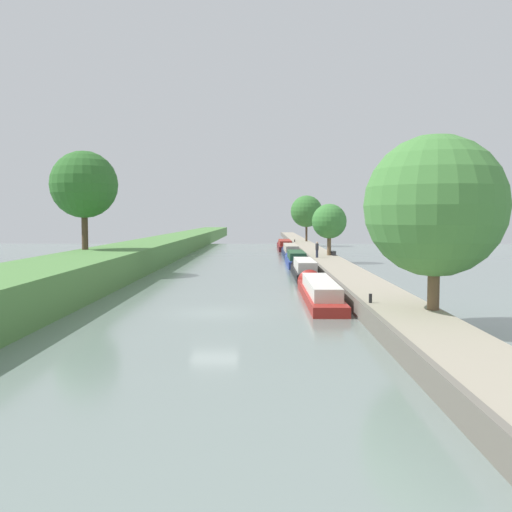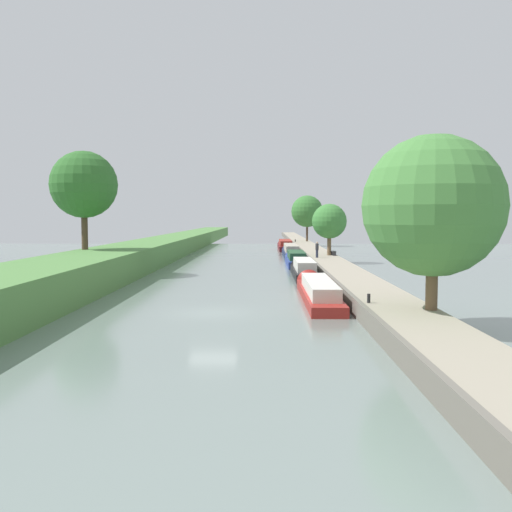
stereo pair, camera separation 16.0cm
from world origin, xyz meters
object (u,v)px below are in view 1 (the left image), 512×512
at_px(narrowboat_red, 318,290).
at_px(mooring_bollard_far, 295,241).
at_px(park_bench, 334,252).
at_px(person_walking, 317,249).
at_px(narrowboat_black, 304,269).
at_px(narrowboat_blue, 296,259).
at_px(narrowboat_maroon, 284,245).
at_px(mooring_bollard_near, 370,298).
at_px(narrowboat_navy, 290,251).

relative_size(narrowboat_red, mooring_bollard_far, 31.72).
distance_m(mooring_bollard_far, park_bench, 34.30).
bearing_deg(narrowboat_red, person_walking, 84.98).
height_order(narrowboat_black, person_walking, person_walking).
height_order(narrowboat_blue, narrowboat_maroon, narrowboat_maroon).
height_order(mooring_bollard_near, mooring_bollard_far, same).
relative_size(narrowboat_navy, person_walking, 9.20).
relative_size(narrowboat_blue, narrowboat_navy, 0.75).
height_order(narrowboat_navy, park_bench, narrowboat_navy).
height_order(narrowboat_red, park_bench, park_bench).
bearing_deg(narrowboat_black, person_walking, 78.68).
xyz_separation_m(mooring_bollard_far, park_bench, (2.43, -34.21, 0.12)).
distance_m(narrowboat_navy, mooring_bollard_near, 47.08).
height_order(narrowboat_red, mooring_bollard_far, mooring_bollard_far).
relative_size(narrowboat_navy, mooring_bollard_near, 33.93).
distance_m(narrowboat_navy, narrowboat_maroon, 15.87).
height_order(narrowboat_maroon, park_bench, narrowboat_maroon).
distance_m(mooring_bollard_near, mooring_bollard_far, 69.54).
xyz_separation_m(narrowboat_maroon, person_walking, (2.26, -31.11, 1.12)).
xyz_separation_m(narrowboat_maroon, mooring_bollard_far, (1.96, 6.63, 0.48)).
bearing_deg(narrowboat_red, narrowboat_black, 89.84).
xyz_separation_m(narrowboat_red, park_bench, (4.26, 27.72, 0.69)).
distance_m(narrowboat_black, narrowboat_maroon, 41.52).
xyz_separation_m(narrowboat_black, mooring_bollard_near, (1.79, -21.39, 0.49)).
height_order(narrowboat_red, narrowboat_blue, narrowboat_blue).
height_order(narrowboat_black, mooring_bollard_far, narrowboat_black).
relative_size(narrowboat_blue, park_bench, 7.66).
xyz_separation_m(narrowboat_red, narrowboat_navy, (0.05, 39.43, 0.11)).
height_order(narrowboat_blue, narrowboat_navy, narrowboat_navy).
bearing_deg(narrowboat_black, narrowboat_maroon, 90.24).
distance_m(narrowboat_red, narrowboat_navy, 39.43).
distance_m(person_walking, park_bench, 4.16).
height_order(narrowboat_maroon, person_walking, person_walking).
bearing_deg(narrowboat_red, narrowboat_navy, 89.93).
distance_m(narrowboat_black, park_bench, 14.58).
relative_size(mooring_bollard_near, mooring_bollard_far, 1.00).
height_order(mooring_bollard_far, park_bench, park_bench).
relative_size(narrowboat_red, mooring_bollard_near, 31.72).
relative_size(narrowboat_red, narrowboat_maroon, 0.94).
relative_size(mooring_bollard_far, park_bench, 0.30).
bearing_deg(mooring_bollard_far, narrowboat_blue, -92.90).
height_order(narrowboat_red, narrowboat_black, narrowboat_black).
bearing_deg(narrowboat_navy, narrowboat_blue, -90.22).
bearing_deg(narrowboat_black, mooring_bollard_far, 87.87).
bearing_deg(mooring_bollard_near, narrowboat_navy, 92.17).
bearing_deg(mooring_bollard_near, narrowboat_blue, 93.15).
xyz_separation_m(narrowboat_maroon, mooring_bollard_near, (1.96, -62.91, 0.48)).
relative_size(narrowboat_blue, mooring_bollard_far, 25.54).
xyz_separation_m(narrowboat_black, narrowboat_blue, (-0.05, 11.91, 0.00)).
bearing_deg(narrowboat_blue, park_bench, 25.40).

